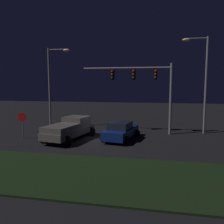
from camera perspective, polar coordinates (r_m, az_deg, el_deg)
name	(u,v)px	position (r m, az deg, el deg)	size (l,w,h in m)	color
ground_plane	(102,138)	(20.24, -2.47, -6.32)	(80.00, 80.00, 0.00)	black
grass_median	(65,173)	(12.61, -11.51, -14.41)	(20.98, 5.66, 0.10)	black
pickup_truck	(70,127)	(19.81, -10.22, -3.76)	(3.58, 5.69, 1.80)	#514C47
car_sedan	(121,131)	(19.42, 2.19, -4.65)	(3.00, 4.66, 1.51)	navy
traffic_signal_gantry	(144,81)	(21.78, 7.86, 7.54)	(8.32, 0.56, 6.50)	slate
street_lamp_left	(53,79)	(25.17, -14.19, 7.95)	(2.44, 0.44, 8.29)	slate
street_lamp_right	(201,74)	(23.14, 21.11, 8.62)	(2.34, 0.44, 8.90)	slate
stop_sign	(22,120)	(21.01, -21.15, -1.95)	(0.76, 0.08, 2.23)	slate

